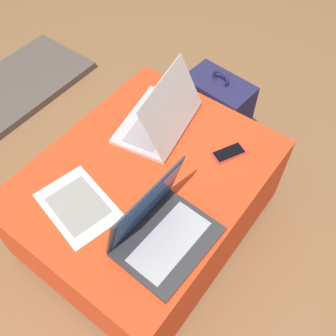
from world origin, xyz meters
TOP-DOWN VIEW (x-y plane):
  - ground_plane at (0.00, 0.00)m, footprint 14.00×14.00m
  - ottoman at (0.00, 0.00)m, footprint 0.98×0.79m
  - laptop_near at (-0.18, -0.22)m, footprint 0.34×0.27m
  - laptop_far at (0.23, 0.10)m, footprint 0.41×0.32m
  - cell_phone at (0.27, -0.21)m, footprint 0.14×0.11m
  - backpack at (0.61, 0.04)m, footprint 0.26×0.33m
  - paper_sheet at (-0.26, 0.10)m, footprint 0.27×0.33m

SIDE VIEW (x-z plane):
  - ground_plane at x=0.00m, z-range 0.00..0.00m
  - backpack at x=0.61m, z-range -0.04..0.48m
  - ottoman at x=0.00m, z-range 0.00..0.45m
  - paper_sheet at x=-0.26m, z-range 0.45..0.45m
  - cell_phone at x=0.27m, z-range 0.45..0.46m
  - laptop_far at x=0.23m, z-range 0.38..0.62m
  - laptop_near at x=-0.18m, z-range 0.37..0.63m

